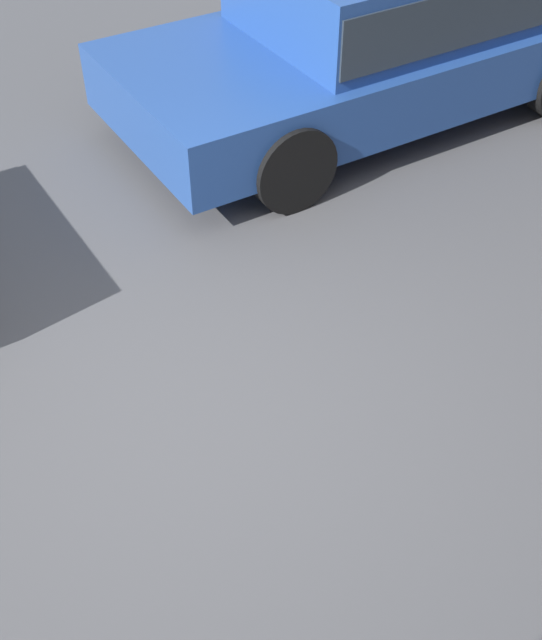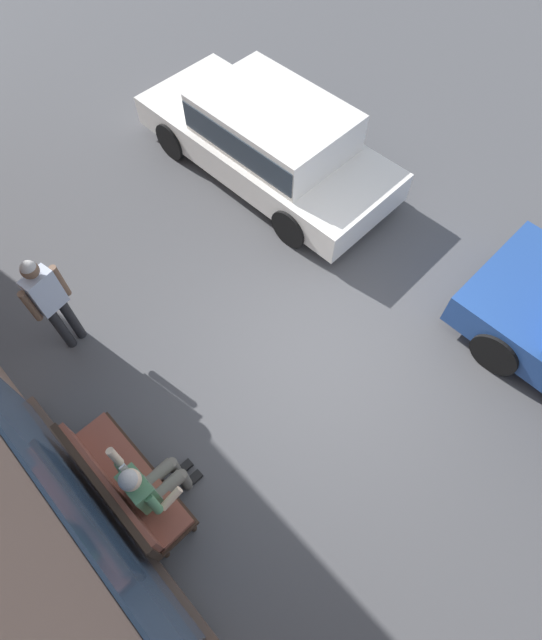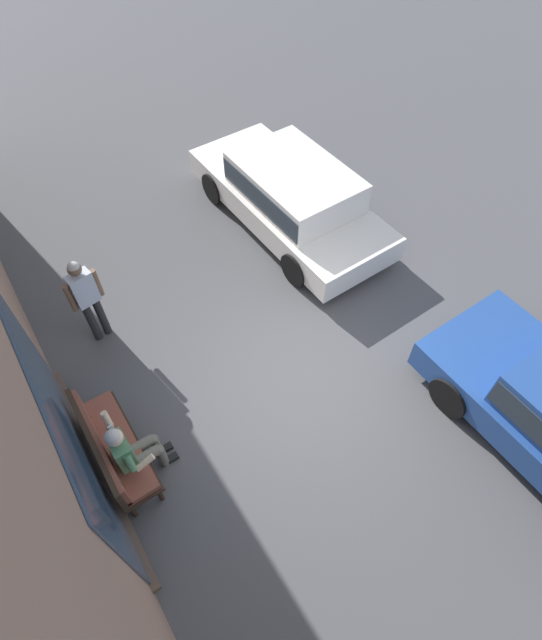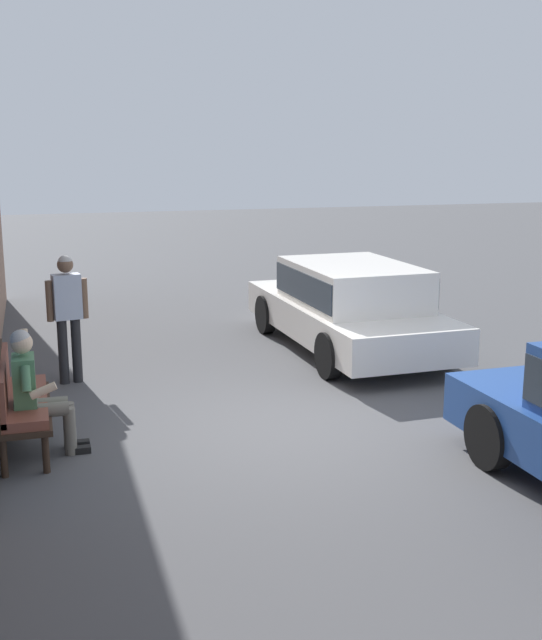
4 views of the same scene
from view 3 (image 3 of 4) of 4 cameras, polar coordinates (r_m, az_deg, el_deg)
name	(u,v)px [view 3 (image 3 of 4)]	position (r m, az deg, el deg)	size (l,w,h in m)	color
ground_plane	(296,379)	(8.00, 2.89, -6.72)	(60.00, 60.00, 0.00)	#4C4C4F
bench	(110,447)	(7.18, -17.96, -13.65)	(1.72, 0.55, 1.00)	#332319
person_on_phone	(131,450)	(6.93, -15.70, -14.11)	(0.73, 0.74, 1.34)	#6B665B
parked_car_mid	(291,193)	(9.89, 2.31, 14.27)	(4.61, 2.04, 1.38)	white
pedestrian_standing	(86,295)	(8.18, -20.37, 2.66)	(0.26, 0.54, 1.73)	#232326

